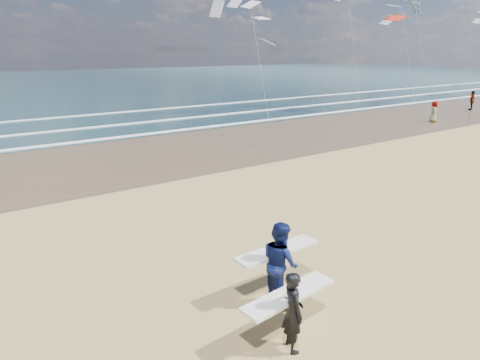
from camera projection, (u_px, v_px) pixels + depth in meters
wet_sand_strip at (343, 124)px, 33.23m from camera, size 220.00×12.00×0.01m
ocean at (111, 82)px, 75.59m from camera, size 220.00×100.00×0.02m
foam_breakers at (263, 109)px, 41.14m from camera, size 220.00×11.70×0.05m
surfer_near at (292, 309)px, 8.22m from camera, size 2.24×1.06×1.66m
surfer_far at (280, 262)px, 9.71m from camera, size 2.22×1.19×1.97m
beachgoer_0 at (434, 112)px, 33.93m from camera, size 0.98×0.91×1.69m
beachgoer_1 at (472, 101)px, 40.78m from camera, size 1.13×0.93×1.80m
kite_0 at (418, 21)px, 37.53m from camera, size 7.64×4.94×13.12m
kite_1 at (256, 42)px, 35.89m from camera, size 6.80×4.85×10.54m
kite_2 at (405, 36)px, 47.04m from camera, size 6.45×4.81×12.27m
kite_5 at (352, 35)px, 50.00m from camera, size 4.52×4.60×13.98m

